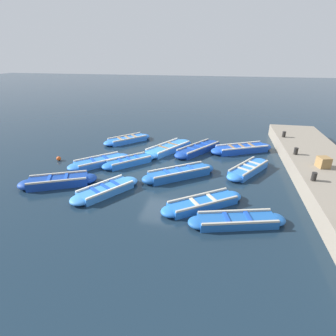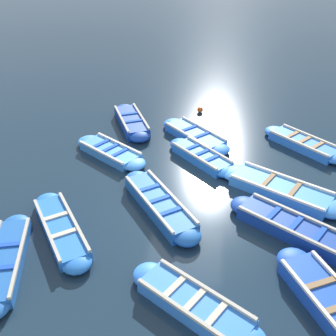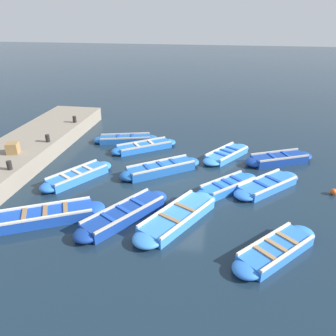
{
  "view_description": "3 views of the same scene",
  "coord_description": "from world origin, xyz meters",
  "px_view_note": "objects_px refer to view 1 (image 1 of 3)",
  "views": [
    {
      "loc": [
        -2.57,
        12.04,
        5.54
      ],
      "look_at": [
        -0.16,
        0.14,
        0.17
      ],
      "focal_mm": 28.0,
      "sensor_mm": 36.0,
      "label": 1
    },
    {
      "loc": [
        -9.67,
        -0.67,
        7.13
      ],
      "look_at": [
        0.97,
        0.7,
        0.31
      ],
      "focal_mm": 42.0,
      "sensor_mm": 36.0,
      "label": 2
    },
    {
      "loc": [
        1.63,
        -11.95,
        6.45
      ],
      "look_at": [
        -0.43,
        0.24,
        0.47
      ],
      "focal_mm": 35.0,
      "sensor_mm": 36.0,
      "label": 3
    }
  ],
  "objects_px": {
    "boat_drifting": "(58,181)",
    "bollard_north": "(284,134)",
    "boat_broadside": "(237,221)",
    "bollard_mid_south": "(314,177)",
    "boat_bow_out": "(129,161)",
    "boat_stern_in": "(242,149)",
    "bollard_mid_north": "(296,151)",
    "boat_mid_row": "(100,162)",
    "boat_centre": "(106,190)",
    "boat_far_corner": "(198,149)",
    "boat_end_of_row": "(168,148)",
    "boat_inner_gap": "(203,203)",
    "buoy_orange_near": "(59,159)",
    "boat_near_quay": "(179,173)",
    "wooden_crate": "(323,162)",
    "boat_outer_left": "(248,169)",
    "boat_alongside": "(127,140)"
  },
  "relations": [
    {
      "from": "boat_end_of_row",
      "to": "boat_near_quay",
      "type": "distance_m",
      "value": 3.74
    },
    {
      "from": "boat_broadside",
      "to": "bollard_mid_south",
      "type": "bearing_deg",
      "value": -139.95
    },
    {
      "from": "buoy_orange_near",
      "to": "boat_stern_in",
      "type": "bearing_deg",
      "value": -160.95
    },
    {
      "from": "boat_alongside",
      "to": "wooden_crate",
      "type": "relative_size",
      "value": 6.29
    },
    {
      "from": "boat_end_of_row",
      "to": "buoy_orange_near",
      "type": "xyz_separation_m",
      "value": [
        5.7,
        2.77,
        -0.05
      ]
    },
    {
      "from": "boat_outer_left",
      "to": "boat_inner_gap",
      "type": "bearing_deg",
      "value": 61.62
    },
    {
      "from": "boat_inner_gap",
      "to": "buoy_orange_near",
      "type": "height_order",
      "value": "boat_inner_gap"
    },
    {
      "from": "boat_outer_left",
      "to": "boat_bow_out",
      "type": "bearing_deg",
      "value": 1.85
    },
    {
      "from": "boat_broadside",
      "to": "boat_far_corner",
      "type": "relative_size",
      "value": 0.96
    },
    {
      "from": "boat_drifting",
      "to": "boat_inner_gap",
      "type": "distance_m",
      "value": 6.6
    },
    {
      "from": "boat_mid_row",
      "to": "bollard_mid_north",
      "type": "distance_m",
      "value": 10.24
    },
    {
      "from": "boat_drifting",
      "to": "bollard_north",
      "type": "relative_size",
      "value": 9.79
    },
    {
      "from": "boat_inner_gap",
      "to": "bollard_north",
      "type": "height_order",
      "value": "bollard_north"
    },
    {
      "from": "bollard_mid_north",
      "to": "buoy_orange_near",
      "type": "xyz_separation_m",
      "value": [
        12.58,
        1.48,
        -0.83
      ]
    },
    {
      "from": "boat_alongside",
      "to": "boat_broadside",
      "type": "height_order",
      "value": "boat_alongside"
    },
    {
      "from": "boat_centre",
      "to": "boat_alongside",
      "type": "bearing_deg",
      "value": -78.01
    },
    {
      "from": "boat_end_of_row",
      "to": "boat_stern_in",
      "type": "bearing_deg",
      "value": -170.83
    },
    {
      "from": "boat_stern_in",
      "to": "wooden_crate",
      "type": "distance_m",
      "value": 4.9
    },
    {
      "from": "boat_inner_gap",
      "to": "buoy_orange_near",
      "type": "distance_m",
      "value": 8.87
    },
    {
      "from": "boat_end_of_row",
      "to": "boat_alongside",
      "type": "bearing_deg",
      "value": -21.07
    },
    {
      "from": "boat_stern_in",
      "to": "boat_mid_row",
      "type": "relative_size",
      "value": 1.3
    },
    {
      "from": "boat_far_corner",
      "to": "bollard_mid_south",
      "type": "distance_m",
      "value": 6.83
    },
    {
      "from": "boat_mid_row",
      "to": "bollard_north",
      "type": "xyz_separation_m",
      "value": [
        -10.1,
        -4.58,
        0.8
      ]
    },
    {
      "from": "boat_broadside",
      "to": "boat_centre",
      "type": "distance_m",
      "value": 5.56
    },
    {
      "from": "boat_stern_in",
      "to": "buoy_orange_near",
      "type": "xyz_separation_m",
      "value": [
        10.09,
        3.48,
        -0.07
      ]
    },
    {
      "from": "boat_near_quay",
      "to": "boat_mid_row",
      "type": "bearing_deg",
      "value": -8.99
    },
    {
      "from": "boat_far_corner",
      "to": "boat_drifting",
      "type": "distance_m",
      "value": 8.09
    },
    {
      "from": "boat_bow_out",
      "to": "boat_far_corner",
      "type": "distance_m",
      "value": 4.37
    },
    {
      "from": "boat_outer_left",
      "to": "boat_stern_in",
      "type": "height_order",
      "value": "boat_stern_in"
    },
    {
      "from": "bollard_mid_north",
      "to": "boat_stern_in",
      "type": "bearing_deg",
      "value": -38.82
    },
    {
      "from": "boat_near_quay",
      "to": "bollard_mid_south",
      "type": "bearing_deg",
      "value": 171.78
    },
    {
      "from": "boat_stern_in",
      "to": "boat_end_of_row",
      "type": "distance_m",
      "value": 4.45
    },
    {
      "from": "boat_broadside",
      "to": "boat_drifting",
      "type": "height_order",
      "value": "boat_drifting"
    },
    {
      "from": "boat_broadside",
      "to": "boat_near_quay",
      "type": "distance_m",
      "value": 4.26
    },
    {
      "from": "boat_alongside",
      "to": "bollard_north",
      "type": "distance_m",
      "value": 9.99
    },
    {
      "from": "boat_centre",
      "to": "bollard_mid_north",
      "type": "relative_size",
      "value": 8.91
    },
    {
      "from": "boat_alongside",
      "to": "bollard_north",
      "type": "height_order",
      "value": "bollard_north"
    },
    {
      "from": "boat_end_of_row",
      "to": "bollard_mid_north",
      "type": "xyz_separation_m",
      "value": [
        -6.89,
        1.3,
        0.78
      ]
    },
    {
      "from": "boat_mid_row",
      "to": "boat_centre",
      "type": "bearing_deg",
      "value": 119.25
    },
    {
      "from": "boat_bow_out",
      "to": "bollard_north",
      "type": "relative_size",
      "value": 7.72
    },
    {
      "from": "boat_stern_in",
      "to": "boat_near_quay",
      "type": "distance_m",
      "value": 5.28
    },
    {
      "from": "boat_bow_out",
      "to": "bollard_mid_south",
      "type": "distance_m",
      "value": 8.78
    },
    {
      "from": "bollard_mid_north",
      "to": "boat_broadside",
      "type": "bearing_deg",
      "value": 61.51
    },
    {
      "from": "boat_bow_out",
      "to": "boat_centre",
      "type": "bearing_deg",
      "value": 91.12
    },
    {
      "from": "boat_stern_in",
      "to": "boat_broadside",
      "type": "distance_m",
      "value": 7.64
    },
    {
      "from": "boat_end_of_row",
      "to": "wooden_crate",
      "type": "distance_m",
      "value": 8.24
    },
    {
      "from": "boat_broadside",
      "to": "boat_mid_row",
      "type": "bearing_deg",
      "value": -30.07
    },
    {
      "from": "bollard_north",
      "to": "boat_outer_left",
      "type": "bearing_deg",
      "value": 60.2
    },
    {
      "from": "boat_mid_row",
      "to": "boat_inner_gap",
      "type": "height_order",
      "value": "same"
    },
    {
      "from": "boat_centre",
      "to": "boat_inner_gap",
      "type": "distance_m",
      "value": 4.17
    }
  ]
}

